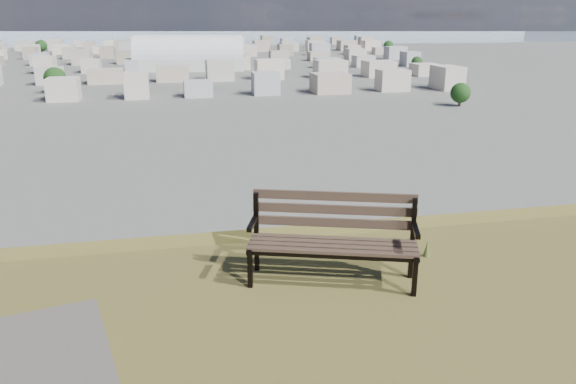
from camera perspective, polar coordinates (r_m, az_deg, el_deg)
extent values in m
cube|color=#443127|center=(5.19, 4.46, -6.09)|extent=(1.53, 0.58, 0.03)
cube|color=#443127|center=(5.29, 4.51, -5.63)|extent=(1.53, 0.58, 0.03)
cube|color=#443127|center=(5.39, 4.56, -5.19)|extent=(1.53, 0.58, 0.03)
cube|color=#443127|center=(5.49, 4.60, -4.76)|extent=(1.53, 0.58, 0.03)
cube|color=#443127|center=(5.50, 4.66, -3.12)|extent=(1.52, 0.54, 0.09)
cube|color=#443127|center=(5.48, 4.70, -1.78)|extent=(1.52, 0.54, 0.09)
cube|color=#443127|center=(5.46, 4.75, -0.43)|extent=(1.52, 0.54, 0.09)
cube|color=black|center=(5.33, -3.87, -7.71)|extent=(0.06, 0.06, 0.39)
cube|color=black|center=(5.59, -3.22, -4.09)|extent=(0.06, 0.06, 0.81)
cube|color=black|center=(5.42, -3.57, -5.32)|extent=(0.18, 0.43, 0.04)
cube|color=black|center=(5.30, -3.70, -3.29)|extent=(0.14, 0.32, 0.04)
cube|color=black|center=(5.29, 12.76, -8.35)|extent=(0.06, 0.06, 0.39)
cube|color=black|center=(5.55, 12.52, -4.67)|extent=(0.06, 0.06, 0.81)
cube|color=black|center=(5.38, 12.69, -5.92)|extent=(0.18, 0.43, 0.04)
cube|color=black|center=(5.26, 12.90, -3.89)|extent=(0.14, 0.32, 0.04)
cube|color=black|center=(5.20, 4.45, -6.53)|extent=(1.52, 0.54, 0.04)
cube|color=black|center=(5.51, 4.59, -5.11)|extent=(1.52, 0.54, 0.04)
cone|color=brown|center=(6.18, 13.95, -5.61)|extent=(0.08, 0.08, 0.18)
cube|color=silver|center=(305.46, -9.94, 12.69)|extent=(57.97, 29.31, 6.20)
cylinder|color=silver|center=(305.23, -9.97, 13.27)|extent=(57.97, 29.31, 23.56)
cube|color=#ABA193|center=(206.42, -22.35, 9.56)|extent=(11.00, 11.00, 7.00)
cube|color=#B3A28E|center=(203.64, -15.61, 10.13)|extent=(11.00, 11.00, 7.00)
cube|color=#A6A6AB|center=(203.66, -8.75, 10.56)|extent=(11.00, 11.00, 7.00)
cube|color=beige|center=(206.50, -1.98, 10.84)|extent=(11.00, 11.00, 7.00)
cube|color=gray|center=(212.02, 4.54, 10.98)|extent=(11.00, 11.00, 7.00)
cube|color=beige|center=(220.05, 10.65, 10.97)|extent=(11.00, 11.00, 7.00)
cube|color=#B8B1A6|center=(230.30, 16.28, 10.86)|extent=(11.00, 11.00, 7.00)
cube|color=#A6A6AB|center=(257.49, -23.20, 10.80)|extent=(11.00, 11.00, 7.00)
cube|color=beige|center=(254.13, -17.80, 11.29)|extent=(11.00, 11.00, 7.00)
cube|color=gray|center=(253.02, -12.28, 11.70)|extent=(11.00, 11.00, 7.00)
cube|color=beige|center=(254.17, -6.75, 11.99)|extent=(11.00, 11.00, 7.00)
cube|color=#B8B1A6|center=(257.57, -1.31, 12.18)|extent=(11.00, 11.00, 7.00)
cube|color=beige|center=(263.12, 3.95, 12.25)|extent=(11.00, 11.00, 7.00)
cube|color=#ABA193|center=(270.69, 8.95, 12.23)|extent=(11.00, 11.00, 7.00)
cube|color=#B3A28E|center=(280.12, 13.65, 12.13)|extent=(11.00, 11.00, 7.00)
cube|color=beige|center=(308.67, -23.77, 11.63)|extent=(11.00, 11.00, 7.00)
cube|color=#B8B1A6|center=(304.94, -19.27, 12.06)|extent=(11.00, 11.00, 7.00)
cube|color=beige|center=(303.06, -14.67, 12.43)|extent=(11.00, 11.00, 7.00)
cube|color=#ABA193|center=(303.07, -10.03, 12.73)|extent=(11.00, 11.00, 7.00)
cube|color=#B3A28E|center=(304.99, -5.41, 12.94)|extent=(11.00, 11.00, 7.00)
cube|color=#A6A6AB|center=(308.76, -0.86, 13.07)|extent=(11.00, 11.00, 7.00)
cube|color=beige|center=(314.32, 3.54, 13.11)|extent=(11.00, 11.00, 7.00)
cube|color=gray|center=(321.58, 7.78, 13.09)|extent=(11.00, 11.00, 7.00)
cube|color=beige|center=(330.43, 11.80, 13.00)|extent=(11.00, 11.00, 7.00)
cube|color=#B3A28E|center=(359.93, -24.18, 12.22)|extent=(11.00, 11.00, 7.00)
cube|color=#A6A6AB|center=(355.92, -20.32, 12.61)|extent=(11.00, 11.00, 7.00)
cube|color=beige|center=(353.50, -16.38, 12.95)|extent=(11.00, 11.00, 7.00)
cube|color=gray|center=(352.69, -12.40, 13.23)|extent=(11.00, 11.00, 7.00)
cube|color=beige|center=(353.52, -8.40, 13.45)|extent=(11.00, 11.00, 7.00)
cube|color=#B8B1A6|center=(355.97, -4.44, 13.61)|extent=(11.00, 11.00, 7.00)
cube|color=beige|center=(360.01, -0.54, 13.70)|extent=(11.00, 11.00, 7.00)
cube|color=#ABA193|center=(365.58, 3.25, 13.73)|extent=(11.00, 11.00, 7.00)
cube|color=#B3A28E|center=(372.62, 6.92, 13.71)|extent=(11.00, 11.00, 7.00)
cube|color=#A6A6AB|center=(381.04, 10.44, 13.64)|extent=(11.00, 11.00, 7.00)
cube|color=#B8B1A6|center=(411.22, -24.49, 12.66)|extent=(11.00, 11.00, 7.00)
cube|color=beige|center=(407.01, -21.12, 13.01)|extent=(11.00, 11.00, 7.00)
cube|color=#ABA193|center=(404.18, -17.67, 13.33)|extent=(11.00, 11.00, 7.00)
cube|color=#B3A28E|center=(402.77, -14.19, 13.60)|extent=(11.00, 11.00, 7.00)
cube|color=#A6A6AB|center=(402.78, -10.68, 13.82)|extent=(11.00, 11.00, 7.00)
cube|color=beige|center=(404.22, -7.18, 13.99)|extent=(11.00, 11.00, 7.00)
cube|color=gray|center=(407.07, -3.71, 14.11)|extent=(11.00, 11.00, 7.00)
cube|color=beige|center=(411.31, -0.30, 14.18)|extent=(11.00, 11.00, 7.00)
cube|color=#B8B1A6|center=(416.88, 3.03, 14.20)|extent=(11.00, 11.00, 7.00)
cube|color=beige|center=(423.75, 6.27, 14.18)|extent=(11.00, 11.00, 7.00)
cube|color=#ABA193|center=(431.84, 9.39, 14.11)|extent=(11.00, 11.00, 7.00)
cube|color=gray|center=(462.54, -24.73, 13.00)|extent=(11.00, 11.00, 7.00)
cube|color=beige|center=(458.17, -21.74, 13.33)|extent=(11.00, 11.00, 7.00)
cube|color=#B8B1A6|center=(455.03, -18.68, 13.62)|extent=(11.00, 11.00, 7.00)
cube|color=beige|center=(453.14, -15.58, 13.87)|extent=(11.00, 11.00, 7.00)
cube|color=#ABA193|center=(452.51, -12.46, 14.09)|extent=(11.00, 11.00, 7.00)
cube|color=#B3A28E|center=(453.16, -9.34, 14.27)|extent=(11.00, 11.00, 7.00)
cube|color=#A6A6AB|center=(455.07, -6.22, 14.40)|extent=(11.00, 11.00, 7.00)
cube|color=beige|center=(458.24, -3.14, 14.50)|extent=(11.00, 11.00, 7.00)
cube|color=gray|center=(462.63, -0.11, 14.55)|extent=(11.00, 11.00, 7.00)
cube|color=beige|center=(468.21, 2.86, 14.56)|extent=(11.00, 11.00, 7.00)
cube|color=#B8B1A6|center=(474.94, 5.75, 14.54)|extent=(11.00, 11.00, 7.00)
cube|color=beige|center=(482.77, 8.56, 14.49)|extent=(11.00, 11.00, 7.00)
cube|color=beige|center=(513.88, -24.93, 13.28)|extent=(11.00, 11.00, 7.00)
cube|color=gray|center=(509.39, -22.23, 13.57)|extent=(11.00, 11.00, 7.00)
cube|color=beige|center=(506.00, -19.48, 13.84)|extent=(11.00, 11.00, 7.00)
cube|color=#B8B1A6|center=(503.72, -16.70, 14.09)|extent=(11.00, 11.00, 7.00)
cube|color=beige|center=(502.59, -13.89, 14.30)|extent=(11.00, 11.00, 7.00)
cube|color=#ABA193|center=(502.60, -11.07, 14.47)|extent=(11.00, 11.00, 7.00)
cube|color=#B3A28E|center=(503.75, -8.26, 14.62)|extent=(11.00, 11.00, 7.00)
cube|color=#A6A6AB|center=(506.05, -5.46, 14.73)|extent=(11.00, 11.00, 7.00)
cube|color=beige|center=(509.46, -2.69, 14.80)|extent=(11.00, 11.00, 7.00)
cube|color=gray|center=(513.97, 0.04, 14.85)|extent=(11.00, 11.00, 7.00)
cube|color=beige|center=(519.55, 2.72, 14.86)|extent=(11.00, 11.00, 7.00)
cube|color=#B8B1A6|center=(526.17, 5.34, 14.84)|extent=(11.00, 11.00, 7.00)
cube|color=beige|center=(533.79, 7.88, 14.79)|extent=(11.00, 11.00, 7.00)
cube|color=beige|center=(565.24, -25.09, 13.50)|extent=(11.00, 11.00, 7.00)
cube|color=gray|center=(560.64, -22.64, 13.78)|extent=(11.00, 11.00, 7.00)
cube|color=beige|center=(557.04, -20.14, 14.03)|extent=(11.00, 11.00, 7.00)
cube|color=#B8B1A6|center=(554.46, -17.62, 14.26)|extent=(11.00, 11.00, 7.00)
cube|color=beige|center=(552.91, -15.07, 14.46)|extent=(11.00, 11.00, 7.00)
cube|color=#ABA193|center=(552.40, -12.50, 14.64)|extent=(11.00, 11.00, 7.00)
cube|color=#B3A28E|center=(552.93, -9.94, 14.78)|extent=(11.00, 11.00, 7.00)
cube|color=#A6A6AB|center=(554.50, -7.37, 14.90)|extent=(11.00, 11.00, 7.00)
cube|color=beige|center=(557.10, -4.83, 14.99)|extent=(11.00, 11.00, 7.00)
cube|color=gray|center=(560.71, -2.31, 15.06)|extent=(11.00, 11.00, 7.00)
cube|color=beige|center=(565.33, 0.17, 15.09)|extent=(11.00, 11.00, 7.00)
cube|color=#B8B1A6|center=(570.91, 2.61, 15.10)|extent=(11.00, 11.00, 7.00)
cube|color=beige|center=(577.44, 4.99, 15.08)|extent=(11.00, 11.00, 7.00)
cube|color=#ABA193|center=(584.88, 7.32, 15.04)|extent=(11.00, 11.00, 7.00)
cylinder|color=#35271A|center=(187.19, 17.03, 8.65)|extent=(0.80, 0.80, 2.10)
sphere|color=black|center=(186.77, 17.12, 9.60)|extent=(6.30, 6.30, 6.30)
cylinder|color=#35271A|center=(226.93, -22.47, 9.61)|extent=(0.80, 0.80, 2.70)
sphere|color=black|center=(226.50, -22.59, 10.62)|extent=(8.10, 8.10, 8.10)
cylinder|color=#35271A|center=(311.63, 12.92, 12.21)|extent=(0.80, 0.80, 1.95)
sphere|color=black|center=(311.39, 12.96, 12.75)|extent=(5.85, 5.85, 5.85)
cylinder|color=#35271A|center=(407.22, -3.70, 13.78)|extent=(0.80, 0.80, 2.25)
sphere|color=black|center=(407.01, -3.71, 14.25)|extent=(6.75, 6.75, 6.75)
cylinder|color=#35271A|center=(471.25, -23.73, 12.93)|extent=(0.80, 0.80, 2.85)
sphere|color=black|center=(471.03, -23.79, 13.44)|extent=(8.55, 8.55, 8.55)
cylinder|color=#35271A|center=(305.69, -4.63, 12.51)|extent=(0.80, 0.80, 2.10)
sphere|color=black|center=(305.43, -4.65, 13.10)|extent=(6.30, 6.30, 6.30)
cylinder|color=#35271A|center=(455.67, 10.13, 13.96)|extent=(0.80, 0.80, 2.55)
sphere|color=black|center=(455.47, 10.16, 14.44)|extent=(7.65, 7.65, 7.65)
cube|color=#90A8B7|center=(902.30, -12.56, 15.38)|extent=(2400.00, 700.00, 0.12)
cube|color=#8B9AAC|center=(1399.97, -6.25, 17.22)|extent=(700.00, 220.00, 45.00)
cube|color=#8B9AAC|center=(1572.59, 12.88, 17.20)|extent=(500.00, 220.00, 60.00)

